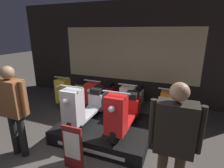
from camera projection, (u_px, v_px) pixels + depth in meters
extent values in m
cube|color=#28231E|center=(128.00, 53.00, 5.71)|extent=(8.14, 0.08, 3.20)
cube|color=beige|center=(128.00, 54.00, 5.69)|extent=(4.48, 0.01, 1.70)
cube|color=black|center=(106.00, 129.00, 3.96)|extent=(2.01, 1.58, 0.29)
cube|color=silver|center=(89.00, 151.00, 3.26)|extent=(1.40, 0.01, 0.07)
cylinder|color=black|center=(73.00, 125.00, 3.51)|extent=(0.09, 0.36, 0.36)
cylinder|color=black|center=(98.00, 103.00, 4.55)|extent=(0.09, 0.36, 0.36)
cube|color=#BCBCC1|center=(88.00, 113.00, 4.03)|extent=(0.33, 1.06, 0.05)
cube|color=#BCBCC1|center=(73.00, 107.00, 3.42)|extent=(0.35, 0.32, 0.72)
cube|color=#BCBCC1|center=(98.00, 100.00, 4.50)|extent=(0.37, 0.38, 0.41)
cube|color=black|center=(98.00, 90.00, 4.41)|extent=(0.27, 0.34, 0.14)
cylinder|color=silver|center=(71.00, 87.00, 3.29)|extent=(0.50, 0.03, 0.03)
sphere|color=white|center=(65.00, 101.00, 3.16)|extent=(0.11, 0.11, 0.11)
cylinder|color=black|center=(115.00, 134.00, 3.19)|extent=(0.09, 0.36, 0.36)
cylinder|color=black|center=(132.00, 109.00, 4.23)|extent=(0.09, 0.36, 0.36)
cube|color=red|center=(125.00, 120.00, 3.71)|extent=(0.33, 1.06, 0.05)
cube|color=red|center=(116.00, 115.00, 3.11)|extent=(0.35, 0.32, 0.72)
cube|color=red|center=(132.00, 106.00, 4.18)|extent=(0.37, 0.38, 0.41)
cube|color=black|center=(132.00, 95.00, 4.09)|extent=(0.27, 0.34, 0.14)
cylinder|color=silver|center=(116.00, 92.00, 2.98)|extent=(0.50, 0.03, 0.03)
sphere|color=white|center=(111.00, 109.00, 2.85)|extent=(0.11, 0.11, 0.11)
cylinder|color=black|center=(64.00, 103.00, 5.31)|extent=(0.09, 0.36, 0.36)
cylinder|color=black|center=(83.00, 91.00, 6.35)|extent=(0.09, 0.36, 0.36)
cube|color=yellow|center=(74.00, 97.00, 5.83)|extent=(0.33, 1.06, 0.05)
cube|color=yellow|center=(63.00, 91.00, 5.23)|extent=(0.35, 0.32, 0.72)
cube|color=yellow|center=(83.00, 89.00, 6.30)|extent=(0.37, 0.38, 0.41)
cube|color=black|center=(82.00, 82.00, 6.21)|extent=(0.27, 0.34, 0.14)
cylinder|color=silver|center=(62.00, 77.00, 5.10)|extent=(0.50, 0.03, 0.03)
sphere|color=white|center=(58.00, 87.00, 4.97)|extent=(0.11, 0.11, 0.11)
cylinder|color=black|center=(93.00, 108.00, 4.96)|extent=(0.09, 0.36, 0.36)
cylinder|color=black|center=(109.00, 95.00, 6.00)|extent=(0.09, 0.36, 0.36)
cube|color=red|center=(102.00, 101.00, 5.49)|extent=(0.33, 1.06, 0.05)
cube|color=red|center=(93.00, 95.00, 4.88)|extent=(0.35, 0.32, 0.72)
cube|color=red|center=(108.00, 92.00, 5.95)|extent=(0.37, 0.38, 0.41)
cube|color=black|center=(108.00, 85.00, 5.87)|extent=(0.27, 0.34, 0.14)
cylinder|color=silver|center=(92.00, 81.00, 4.75)|extent=(0.50, 0.03, 0.03)
sphere|color=white|center=(89.00, 91.00, 4.62)|extent=(0.11, 0.11, 0.11)
cylinder|color=black|center=(127.00, 114.00, 4.61)|extent=(0.09, 0.36, 0.36)
cylinder|color=black|center=(137.00, 99.00, 5.66)|extent=(0.09, 0.36, 0.36)
cube|color=beige|center=(132.00, 106.00, 5.14)|extent=(0.33, 1.06, 0.05)
cube|color=beige|center=(127.00, 100.00, 4.53)|extent=(0.35, 0.32, 0.72)
cube|color=beige|center=(137.00, 96.00, 5.60)|extent=(0.37, 0.38, 0.41)
cube|color=black|center=(137.00, 88.00, 5.52)|extent=(0.27, 0.34, 0.14)
cylinder|color=silver|center=(128.00, 85.00, 4.40)|extent=(0.50, 0.03, 0.03)
sphere|color=white|center=(125.00, 96.00, 4.27)|extent=(0.11, 0.11, 0.11)
cylinder|color=black|center=(166.00, 121.00, 4.26)|extent=(0.09, 0.36, 0.36)
cylinder|color=black|center=(169.00, 103.00, 5.31)|extent=(0.09, 0.36, 0.36)
cube|color=orange|center=(168.00, 111.00, 4.79)|extent=(0.33, 1.06, 0.05)
cube|color=orange|center=(168.00, 106.00, 4.18)|extent=(0.35, 0.32, 0.72)
cube|color=orange|center=(170.00, 101.00, 5.26)|extent=(0.37, 0.38, 0.41)
cube|color=black|center=(171.00, 92.00, 5.17)|extent=(0.27, 0.34, 0.14)
cylinder|color=silver|center=(169.00, 89.00, 4.05)|extent=(0.50, 0.03, 0.03)
sphere|color=white|center=(168.00, 101.00, 3.92)|extent=(0.11, 0.11, 0.11)
cylinder|color=black|center=(14.00, 134.00, 3.30)|extent=(0.13, 0.13, 0.83)
cylinder|color=black|center=(23.00, 136.00, 3.23)|extent=(0.13, 0.13, 0.83)
cube|color=brown|center=(12.00, 98.00, 3.05)|extent=(0.46, 0.26, 0.66)
cylinder|color=brown|center=(1.00, 95.00, 3.13)|extent=(0.08, 0.08, 0.60)
cylinder|color=brown|center=(23.00, 99.00, 2.94)|extent=(0.08, 0.08, 0.60)
sphere|color=brown|center=(7.00, 73.00, 2.91)|extent=(0.22, 0.22, 0.22)
cube|color=black|center=(175.00, 128.00, 2.11)|extent=(0.47, 0.26, 0.66)
cylinder|color=black|center=(152.00, 122.00, 2.19)|extent=(0.08, 0.08, 0.60)
cylinder|color=black|center=(201.00, 130.00, 2.00)|extent=(0.08, 0.08, 0.60)
sphere|color=#A87A5B|center=(180.00, 92.00, 1.97)|extent=(0.22, 0.22, 0.22)
cube|color=maroon|center=(73.00, 148.00, 2.91)|extent=(0.37, 0.04, 0.81)
cube|color=white|center=(72.00, 146.00, 2.87)|extent=(0.30, 0.01, 0.49)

